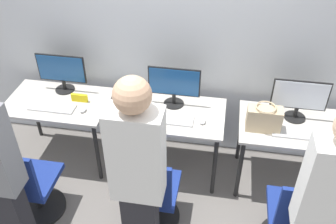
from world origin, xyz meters
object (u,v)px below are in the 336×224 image
mouse_right (330,138)px  handbag (264,118)px  person_center (138,177)px  keyboard_right (297,133)px  monitor_center (174,85)px  office_chair_right (295,221)px  monitor_left (62,72)px  keyboard_left (52,107)px  monitor_right (299,98)px  office_chair_center (152,197)px  keyboard_center (169,119)px  office_chair_left (30,188)px  mouse_center (203,121)px  mouse_left (83,110)px  person_right (324,209)px

mouse_right → handbag: bearing=174.5°
person_center → keyboard_right: person_center is taller
monitor_center → handbag: size_ratio=1.64×
monitor_center → office_chair_right: monitor_center is taller
monitor_left → keyboard_left: 0.38m
monitor_right → person_center: bearing=-134.9°
office_chair_center → office_chair_right: (1.19, -0.05, 0.00)m
monitor_left → keyboard_left: bearing=-90.0°
monitor_left → monitor_right: bearing=-2.0°
monitor_left → keyboard_center: bearing=-15.4°
monitor_left → office_chair_center: monitor_left is taller
office_chair_left → keyboard_center: bearing=31.1°
keyboard_left → keyboard_right: 2.27m
handbag → keyboard_right: bearing=-4.9°
mouse_center → office_chair_right: size_ratio=0.10×
person_center → mouse_right: person_center is taller
keyboard_center → mouse_right: size_ratio=4.88×
keyboard_center → person_center: person_center is taller
office_chair_left → monitor_right: (2.26, 0.91, 0.60)m
mouse_left → monitor_right: monitor_right is taller
office_chair_left → office_chair_right: 2.26m
keyboard_left → monitor_right: 2.29m
office_chair_center → mouse_right: size_ratio=9.61×
person_center → person_right: size_ratio=1.02×
monitor_right → person_right: (0.02, -1.24, 0.01)m
keyboard_center → office_chair_right: 1.36m
keyboard_right → office_chair_right: 0.74m
keyboard_center → mouse_right: (1.41, -0.04, 0.01)m
mouse_right → monitor_left: bearing=172.2°
keyboard_right → person_right: person_right is taller
mouse_right → handbag: handbag is taller
mouse_left → person_center: (0.77, -0.96, 0.23)m
office_chair_right → handbag: (-0.30, 0.66, 0.50)m
monitor_left → mouse_right: size_ratio=5.47×
keyboard_left → office_chair_right: office_chair_right is taller
office_chair_right → office_chair_left: bearing=-178.9°
office_chair_center → handbag: (0.89, 0.61, 0.50)m
office_chair_center → keyboard_right: size_ratio=1.97×
mouse_left → monitor_center: 0.89m
keyboard_right → keyboard_left: bearing=-180.0°
handbag → person_right: bearing=-72.6°
office_chair_left → mouse_center: bearing=26.0°
mouse_center → mouse_right: size_ratio=1.00×
handbag → mouse_right: bearing=-5.5°
person_center → person_right: (1.21, -0.05, -0.03)m
office_chair_left → person_center: 1.27m
keyboard_center → mouse_left: bearing=-179.8°
mouse_center → handbag: bearing=0.2°
keyboard_left → monitor_center: monitor_center is taller
keyboard_left → person_center: (1.08, -0.95, 0.24)m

